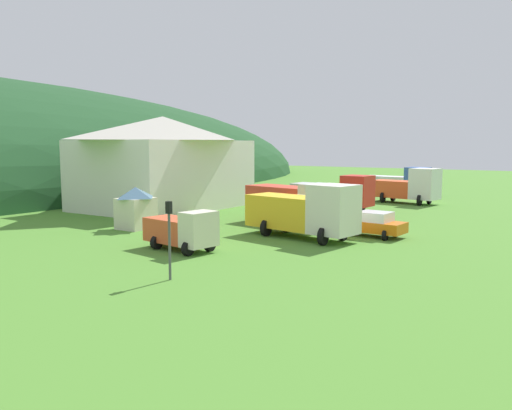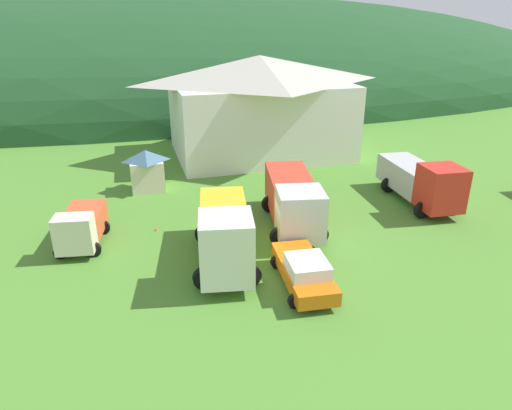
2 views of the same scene
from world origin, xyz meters
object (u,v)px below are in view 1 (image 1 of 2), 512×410
at_px(tow_truck_silver, 296,201).
at_px(traffic_cone_near_pickup, 215,238).
at_px(box_truck_blue, 401,181).
at_px(service_pickup_orange, 368,224).
at_px(play_shed_cream, 136,207).
at_px(traffic_light_west, 169,231).
at_px(heavy_rig_striped, 306,211).
at_px(crane_truck_red, 336,193).
at_px(light_truck_cream, 183,230).
at_px(heavy_rig_white, 410,186).
at_px(depot_building, 164,161).

bearing_deg(tow_truck_silver, traffic_cone_near_pickup, -90.23).
bearing_deg(box_truck_blue, service_pickup_orange, -69.88).
height_order(play_shed_cream, traffic_light_west, traffic_light_west).
bearing_deg(heavy_rig_striped, crane_truck_red, 117.10).
bearing_deg(traffic_light_west, service_pickup_orange, -12.01).
relative_size(box_truck_blue, traffic_light_west, 2.29).
bearing_deg(traffic_light_west, light_truck_cream, 35.97).
distance_m(box_truck_blue, traffic_light_west, 45.43).
xyz_separation_m(crane_truck_red, traffic_light_west, (-27.04, -4.14, 0.56)).
bearing_deg(traffic_cone_near_pickup, heavy_rig_white, -9.75).
height_order(tow_truck_silver, crane_truck_red, crane_truck_red).
relative_size(tow_truck_silver, traffic_cone_near_pickup, 18.31).
bearing_deg(tow_truck_silver, heavy_rig_white, 91.90).
bearing_deg(crane_truck_red, tow_truck_silver, -79.26).
xyz_separation_m(depot_building, tow_truck_silver, (-2.50, -15.87, -2.74)).
height_order(heavy_rig_white, traffic_light_west, heavy_rig_white).
bearing_deg(tow_truck_silver, depot_building, -177.95).
xyz_separation_m(crane_truck_red, heavy_rig_white, (9.41, -4.09, 0.13)).
xyz_separation_m(light_truck_cream, crane_truck_red, (21.67, 0.25, 0.48)).
xyz_separation_m(heavy_rig_white, box_truck_blue, (8.82, 3.77, -0.14)).
relative_size(crane_truck_red, box_truck_blue, 0.97).
bearing_deg(heavy_rig_white, service_pickup_orange, -70.61).
xyz_separation_m(heavy_rig_striped, box_truck_blue, (32.70, 4.13, -0.17)).
height_order(crane_truck_red, heavy_rig_white, heavy_rig_white).
distance_m(light_truck_cream, tow_truck_silver, 12.14).
xyz_separation_m(heavy_rig_striped, tow_truck_silver, (4.90, 3.41, -0.06)).
distance_m(crane_truck_red, traffic_light_west, 27.36).
relative_size(service_pickup_orange, traffic_cone_near_pickup, 11.67).
bearing_deg(crane_truck_red, traffic_light_west, -76.77).
bearing_deg(crane_truck_red, light_truck_cream, -84.82).
xyz_separation_m(light_truck_cream, service_pickup_orange, (10.33, -7.23, -0.36)).
relative_size(depot_building, play_shed_cream, 5.36).
relative_size(heavy_rig_white, service_pickup_orange, 1.37).
relative_size(crane_truck_red, traffic_light_west, 2.22).
height_order(light_truck_cream, traffic_light_west, traffic_light_west).
distance_m(service_pickup_orange, traffic_cone_near_pickup, 10.23).
relative_size(heavy_rig_striped, heavy_rig_white, 1.12).
height_order(heavy_rig_white, service_pickup_orange, heavy_rig_white).
height_order(play_shed_cream, service_pickup_orange, play_shed_cream).
distance_m(depot_building, heavy_rig_striped, 20.82).
relative_size(heavy_rig_striped, traffic_cone_near_pickup, 17.81).
xyz_separation_m(depot_building, crane_truck_red, (7.07, -14.83, -2.84)).
relative_size(light_truck_cream, traffic_cone_near_pickup, 10.60).
relative_size(play_shed_cream, service_pickup_orange, 0.57).
height_order(tow_truck_silver, service_pickup_orange, tow_truck_silver).
bearing_deg(box_truck_blue, play_shed_cream, -96.18).
relative_size(play_shed_cream, box_truck_blue, 0.37).
xyz_separation_m(service_pickup_orange, traffic_light_west, (-15.70, 3.34, 1.40)).
bearing_deg(tow_truck_silver, play_shed_cream, -126.50).
relative_size(heavy_rig_striped, traffic_light_west, 2.26).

